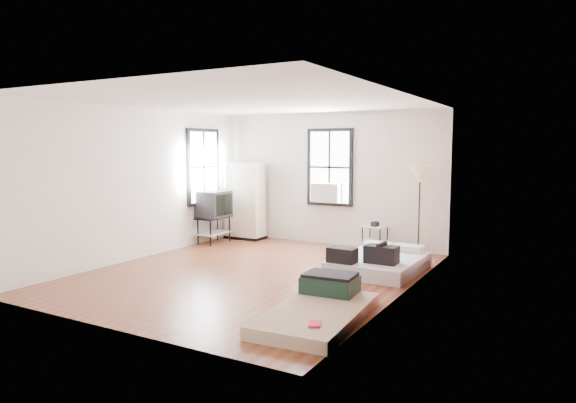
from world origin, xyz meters
The scene contains 8 objects.
ground centered at (0.00, 0.00, 0.00)m, with size 6.00×6.00×0.00m, color #5F2C19.
room_shell centered at (0.23, 0.36, 1.74)m, with size 5.02×6.02×2.80m.
mattress_main centered at (1.75, 1.17, 0.16)m, with size 1.32×1.78×0.57m.
mattress_bare centered at (1.92, -1.42, 0.12)m, with size 1.13×1.97×0.41m.
wardrobe centered at (-1.95, 2.65, 0.86)m, with size 0.89×0.53×1.73m.
side_table centered at (1.12, 2.72, 0.39)m, with size 0.50×0.43×0.59m.
floor_lamp centered at (2.01, 2.65, 1.48)m, with size 0.37×0.37×1.72m.
tv_stand centered at (-2.21, 1.83, 0.82)m, with size 0.57×0.81×1.13m.
Camera 1 is at (4.58, -6.95, 2.06)m, focal length 32.00 mm.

